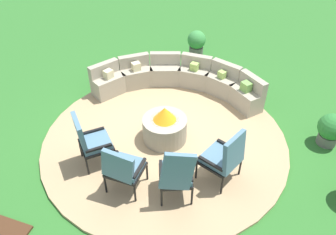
{
  "coord_description": "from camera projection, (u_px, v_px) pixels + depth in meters",
  "views": [
    {
      "loc": [
        1.73,
        -4.81,
        4.66
      ],
      "look_at": [
        0.0,
        0.2,
        0.45
      ],
      "focal_mm": 35.8,
      "sensor_mm": 36.0,
      "label": 1
    }
  ],
  "objects": [
    {
      "name": "fire_pit",
      "position": [
        165.0,
        127.0,
        6.67
      ],
      "size": [
        0.89,
        0.89,
        0.77
      ],
      "color": "#9E937F",
      "rests_on": "patio_circle"
    },
    {
      "name": "potted_plant_1",
      "position": [
        331.0,
        129.0,
        6.6
      ],
      "size": [
        0.53,
        0.53,
        0.7
      ],
      "color": "#605B56",
      "rests_on": "ground_plane"
    },
    {
      "name": "lounge_chair_back_right",
      "position": [
        225.0,
        157.0,
        5.67
      ],
      "size": [
        0.78,
        0.79,
        1.07
      ],
      "rotation": [
        0.0,
        0.0,
        7.47
      ],
      "color": "black",
      "rests_on": "patio_circle"
    },
    {
      "name": "lounge_chair_front_left",
      "position": [
        90.0,
        140.0,
        5.98
      ],
      "size": [
        0.78,
        0.8,
        1.11
      ],
      "rotation": [
        0.0,
        0.0,
        5.48
      ],
      "color": "black",
      "rests_on": "patio_circle"
    },
    {
      "name": "potted_plant_0",
      "position": [
        196.0,
        43.0,
        9.49
      ],
      "size": [
        0.52,
        0.52,
        0.76
      ],
      "color": "#605B56",
      "rests_on": "ground_plane"
    },
    {
      "name": "curved_stone_bench",
      "position": [
        178.0,
        80.0,
        8.04
      ],
      "size": [
        4.0,
        1.68,
        0.76
      ],
      "color": "#9E937F",
      "rests_on": "patio_circle"
    },
    {
      "name": "lounge_chair_front_right",
      "position": [
        123.0,
        168.0,
        5.5
      ],
      "size": [
        0.6,
        0.56,
        1.01
      ],
      "rotation": [
        0.0,
        0.0,
        6.26
      ],
      "color": "black",
      "rests_on": "patio_circle"
    },
    {
      "name": "lounge_chair_back_left",
      "position": [
        176.0,
        174.0,
        5.34
      ],
      "size": [
        0.73,
        0.76,
        1.16
      ],
      "rotation": [
        0.0,
        0.0,
        6.68
      ],
      "color": "black",
      "rests_on": "patio_circle"
    },
    {
      "name": "patio_circle",
      "position": [
        165.0,
        139.0,
        6.88
      ],
      "size": [
        4.95,
        4.95,
        0.06
      ],
      "primitive_type": "cylinder",
      "color": "tan",
      "rests_on": "ground_plane"
    },
    {
      "name": "ground_plane",
      "position": [
        165.0,
        140.0,
        6.9
      ],
      "size": [
        24.0,
        24.0,
        0.0
      ],
      "primitive_type": "plane",
      "color": "#2D6B28"
    }
  ]
}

